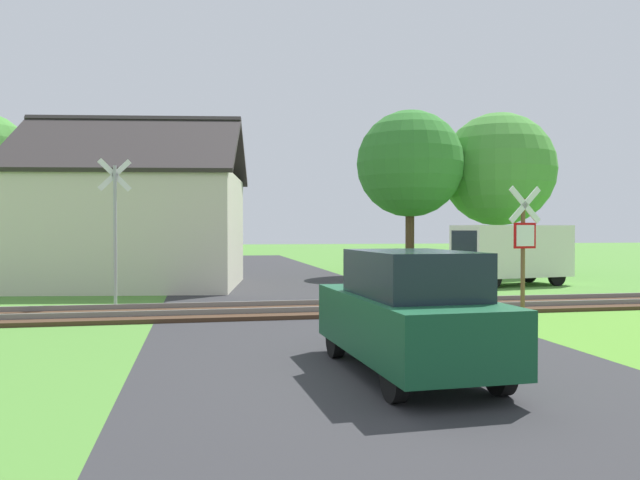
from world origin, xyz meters
The scene contains 10 objects.
ground_plane centered at (0.00, 0.00, 0.00)m, with size 160.00×160.00×0.00m, color #4C8433.
road_asphalt centered at (0.00, 2.00, 0.00)m, with size 7.38×80.00×0.01m, color #2D2D30.
rail_track centered at (0.00, 7.17, 0.06)m, with size 60.00×2.60×0.22m.
stop_sign_near centered at (4.76, 5.09, 1.77)m, with size 0.87×0.19×3.10m.
crossing_sign_far centered at (-4.90, 9.07, 2.27)m, with size 0.86×0.21×3.98m.
house centered at (-4.98, 15.23, 2.18)m, with size 8.59×7.75×6.20m.
tree_far centered at (11.19, 19.03, 4.92)m, with size 5.32×5.32×7.58m.
tree_right centered at (6.68, 18.65, 5.05)m, with size 4.82×4.82×7.47m.
mail_truck centered at (8.58, 13.12, 1.24)m, with size 5.15×2.67×2.24m.
parked_car centered at (0.24, 0.20, 0.89)m, with size 1.83×4.07×1.78m.
Camera 1 is at (-2.69, -8.28, 2.08)m, focal length 35.00 mm.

